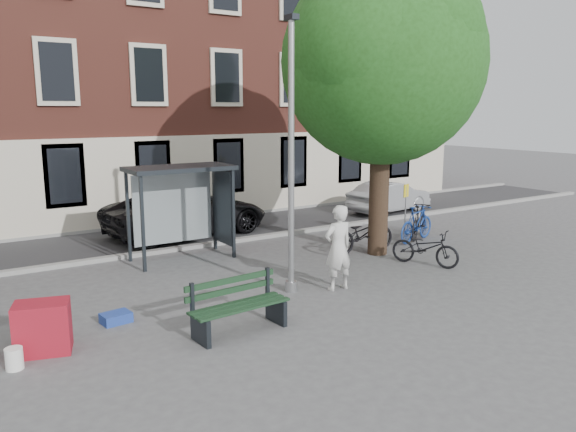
% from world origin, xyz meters
% --- Properties ---
extents(ground, '(90.00, 90.00, 0.00)m').
position_xyz_m(ground, '(0.00, 0.00, 0.00)').
color(ground, '#4C4C4F').
rests_on(ground, ground).
extents(road, '(40.00, 4.00, 0.01)m').
position_xyz_m(road, '(0.00, 7.00, 0.01)').
color(road, '#28282B').
rests_on(road, ground).
extents(curb_near, '(40.00, 0.25, 0.12)m').
position_xyz_m(curb_near, '(0.00, 5.00, 0.06)').
color(curb_near, gray).
rests_on(curb_near, ground).
extents(curb_far, '(40.00, 0.25, 0.12)m').
position_xyz_m(curb_far, '(0.00, 9.00, 0.06)').
color(curb_far, gray).
rests_on(curb_far, ground).
extents(building_row, '(30.00, 8.00, 14.00)m').
position_xyz_m(building_row, '(0.00, 13.00, 7.00)').
color(building_row, brown).
rests_on(building_row, ground).
extents(lamppost, '(0.28, 0.35, 6.11)m').
position_xyz_m(lamppost, '(0.00, 0.00, 2.78)').
color(lamppost, '#9EA0A3').
rests_on(lamppost, ground).
extents(tree_right, '(5.76, 5.60, 8.20)m').
position_xyz_m(tree_right, '(4.01, 1.38, 5.62)').
color(tree_right, black).
rests_on(tree_right, ground).
extents(bus_shelter, '(2.85, 1.45, 2.62)m').
position_xyz_m(bus_shelter, '(-0.61, 4.11, 1.92)').
color(bus_shelter, '#1E2328').
rests_on(bus_shelter, ground).
extents(painter, '(0.74, 0.49, 2.00)m').
position_xyz_m(painter, '(0.99, -0.48, 1.00)').
color(painter, silver).
rests_on(painter, ground).
extents(bench, '(1.99, 0.78, 1.00)m').
position_xyz_m(bench, '(-2.15, -1.46, 0.46)').
color(bench, '#1E2328').
rests_on(bench, ground).
extents(bike_a, '(2.19, 0.85, 1.13)m').
position_xyz_m(bike_a, '(3.71, 1.81, 0.57)').
color(bike_a, black).
rests_on(bike_a, ground).
extents(bike_b, '(1.99, 1.03, 1.15)m').
position_xyz_m(bike_b, '(6.10, 2.00, 0.58)').
color(bike_b, navy).
rests_on(bike_b, ground).
extents(bike_c, '(1.33, 1.96, 0.98)m').
position_xyz_m(bike_c, '(4.23, -0.13, 0.49)').
color(bike_c, black).
rests_on(bike_c, ground).
extents(bike_d, '(1.87, 1.44, 1.13)m').
position_xyz_m(bike_d, '(6.49, 2.28, 0.56)').
color(bike_d, black).
rests_on(bike_d, ground).
extents(car_dark, '(5.77, 3.15, 1.53)m').
position_xyz_m(car_dark, '(0.40, 6.89, 0.77)').
color(car_dark, black).
rests_on(car_dark, ground).
extents(car_silver, '(3.97, 1.83, 1.26)m').
position_xyz_m(car_silver, '(8.94, 6.29, 0.63)').
color(car_silver, '#95979C').
rests_on(car_silver, ground).
extents(red_stand, '(1.03, 0.83, 0.90)m').
position_xyz_m(red_stand, '(-5.41, -0.44, 0.45)').
color(red_stand, maroon).
rests_on(red_stand, ground).
extents(blue_crate, '(0.59, 0.46, 0.20)m').
position_xyz_m(blue_crate, '(-3.97, 0.26, 0.10)').
color(blue_crate, '#213C98').
rests_on(blue_crate, ground).
extents(bucket_c, '(0.36, 0.36, 0.36)m').
position_xyz_m(bucket_c, '(-5.93, -0.87, 0.18)').
color(bucket_c, white).
rests_on(bucket_c, ground).
extents(notice_sign, '(0.30, 0.13, 1.80)m').
position_xyz_m(notice_sign, '(5.92, 2.34, 1.29)').
color(notice_sign, '#9EA0A3').
rests_on(notice_sign, ground).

